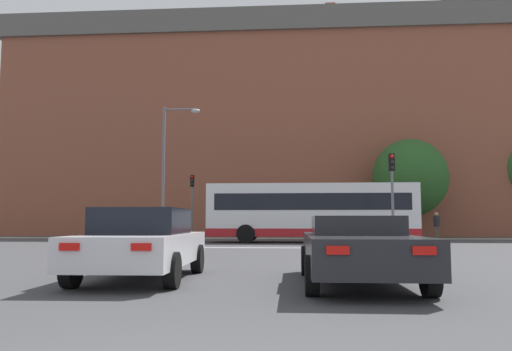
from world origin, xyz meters
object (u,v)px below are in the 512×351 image
object	(u,v)px
traffic_light_near_right	(392,184)
traffic_light_far_left	(192,196)
street_lamp_junction	(170,159)
pedestrian_waiting	(437,223)
bus_crossing_lead	(311,211)
car_roadster_right	(357,249)
car_saloon_left	(143,243)

from	to	relation	value
traffic_light_near_right	traffic_light_far_left	bearing A→B (deg)	136.70
traffic_light_near_right	street_lamp_junction	distance (m)	12.07
traffic_light_far_left	pedestrian_waiting	bearing A→B (deg)	0.77
bus_crossing_lead	pedestrian_waiting	size ratio (longest dim) A/B	6.44
car_roadster_right	bus_crossing_lead	distance (m)	18.51
car_saloon_left	car_roadster_right	distance (m)	4.25
car_roadster_right	bus_crossing_lead	bearing A→B (deg)	90.45
traffic_light_far_left	street_lamp_junction	world-z (taller)	street_lamp_junction
bus_crossing_lead	traffic_light_far_left	world-z (taller)	traffic_light_far_left
car_saloon_left	bus_crossing_lead	distance (m)	18.50
car_roadster_right	bus_crossing_lead	world-z (taller)	bus_crossing_lead
pedestrian_waiting	bus_crossing_lead	bearing A→B (deg)	176.88
street_lamp_junction	pedestrian_waiting	bearing A→B (deg)	23.44
traffic_light_far_left	pedestrian_waiting	world-z (taller)	traffic_light_far_left
bus_crossing_lead	traffic_light_near_right	world-z (taller)	traffic_light_near_right
street_lamp_junction	pedestrian_waiting	size ratio (longest dim) A/B	4.25
pedestrian_waiting	traffic_light_far_left	bearing A→B (deg)	142.39
bus_crossing_lead	street_lamp_junction	world-z (taller)	street_lamp_junction
car_roadster_right	traffic_light_near_right	bearing A→B (deg)	76.05
car_saloon_left	traffic_light_far_left	xyz separation A→B (m)	(-3.81, 23.83, 2.18)
car_saloon_left	traffic_light_near_right	distance (m)	15.27
traffic_light_near_right	street_lamp_junction	bearing A→B (deg)	161.01
car_roadster_right	traffic_light_far_left	size ratio (longest dim) A/B	1.13
car_saloon_left	pedestrian_waiting	world-z (taller)	pedestrian_waiting
car_roadster_right	traffic_light_near_right	xyz separation A→B (m)	(3.37, 13.54, 2.20)
car_saloon_left	street_lamp_junction	bearing A→B (deg)	100.82
car_saloon_left	car_roadster_right	world-z (taller)	car_saloon_left
traffic_light_near_right	pedestrian_waiting	bearing A→B (deg)	65.39
car_saloon_left	street_lamp_junction	distance (m)	17.79
bus_crossing_lead	street_lamp_junction	xyz separation A→B (m)	(-7.79, -1.04, 2.84)
car_saloon_left	pedestrian_waiting	bearing A→B (deg)	60.81
street_lamp_junction	traffic_light_far_left	bearing A→B (deg)	90.82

